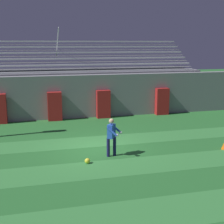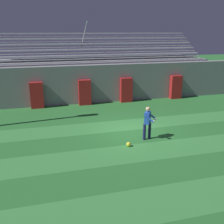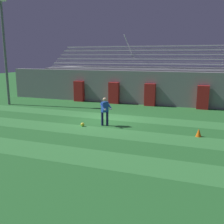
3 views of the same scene
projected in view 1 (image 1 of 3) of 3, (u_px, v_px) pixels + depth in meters
ground_plane at (98, 148)px, 14.58m from camera, size 80.00×80.00×0.00m
turf_stripe_near at (138, 215)px, 8.88m from camera, size 28.00×1.76×0.01m
turf_stripe_mid at (110, 168)px, 12.23m from camera, size 28.00×1.76×0.01m
turf_stripe_far at (93, 141)px, 15.58m from camera, size 28.00×1.76×0.01m
back_wall at (78, 96)px, 20.44m from camera, size 24.00×0.60×2.80m
padding_pillar_gate_left at (55, 106)px, 19.66m from camera, size 0.88×0.44×1.82m
padding_pillar_gate_right at (103, 104)px, 20.39m from camera, size 0.88×0.44×1.82m
padding_pillar_far_right at (162, 101)px, 21.35m from camera, size 0.88×0.44×1.82m
bleacher_stand at (73, 89)px, 22.97m from camera, size 18.00×4.75×5.83m
goalkeeper at (112, 135)px, 13.36m from camera, size 0.73×0.74×1.67m
soccer_ball at (87, 161)px, 12.70m from camera, size 0.22×0.22×0.22m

